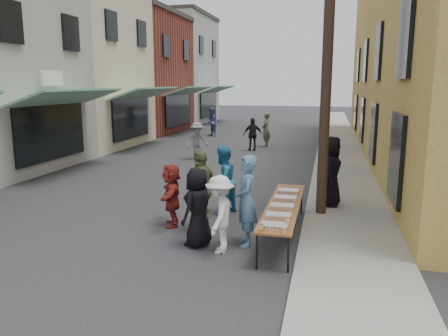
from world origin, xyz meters
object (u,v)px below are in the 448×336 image
at_px(utility_pole_near, 328,37).
at_px(guest_front_c, 223,180).
at_px(utility_pole_mid, 330,61).
at_px(guest_front_a, 198,207).
at_px(serving_table, 284,206).
at_px(utility_pole_far, 330,69).
at_px(server, 330,171).
at_px(catering_tray_sausage, 275,226).

bearing_deg(utility_pole_near, guest_front_c, -172.46).
relative_size(utility_pole_mid, guest_front_a, 5.34).
bearing_deg(serving_table, utility_pole_mid, 86.70).
bearing_deg(utility_pole_far, serving_table, -91.76).
bearing_deg(server, utility_pole_mid, 8.56).
bearing_deg(guest_front_c, server, 136.39).
xyz_separation_m(catering_tray_sausage, guest_front_c, (-1.75, 3.10, 0.11)).
distance_m(utility_pole_near, guest_front_c, 4.42).
bearing_deg(utility_pole_mid, utility_pole_far, 90.00).
height_order(guest_front_a, guest_front_c, guest_front_c).
relative_size(utility_pole_mid, guest_front_c, 4.99).
bearing_deg(utility_pole_near, utility_pole_mid, 90.00).
xyz_separation_m(utility_pole_mid, guest_front_c, (-2.54, -12.34, -3.60)).
height_order(utility_pole_near, serving_table, utility_pole_near).
height_order(guest_front_c, server, server).
xyz_separation_m(utility_pole_near, serving_table, (-0.79, -1.78, -3.79)).
xyz_separation_m(utility_pole_mid, utility_pole_far, (0.00, 12.00, 0.00)).
relative_size(utility_pole_mid, catering_tray_sausage, 18.00).
distance_m(utility_pole_far, guest_front_c, 24.73).
relative_size(utility_pole_near, server, 4.72).
height_order(utility_pole_mid, server, utility_pole_mid).
bearing_deg(guest_front_c, utility_pole_far, -161.74).
bearing_deg(serving_table, guest_front_c, 140.44).
height_order(utility_pole_mid, guest_front_c, utility_pole_mid).
relative_size(utility_pole_far, catering_tray_sausage, 18.00).
relative_size(utility_pole_near, guest_front_c, 4.99).
bearing_deg(catering_tray_sausage, utility_pole_mid, 87.05).
bearing_deg(guest_front_c, utility_pole_mid, -167.42).
height_order(serving_table, guest_front_a, guest_front_a).
relative_size(utility_pole_near, catering_tray_sausage, 18.00).
height_order(utility_pole_near, guest_front_a, utility_pole_near).
relative_size(utility_pole_mid, utility_pole_far, 1.00).
bearing_deg(catering_tray_sausage, server, 76.70).
bearing_deg(catering_tray_sausage, guest_front_a, 157.47).
height_order(utility_pole_mid, catering_tray_sausage, utility_pole_mid).
distance_m(utility_pole_mid, guest_front_a, 15.37).
height_order(serving_table, server, server).
xyz_separation_m(utility_pole_far, guest_front_a, (-2.50, -26.72, -3.66)).
bearing_deg(server, utility_pole_near, 173.07).
bearing_deg(server, guest_front_c, 119.69).
distance_m(utility_pole_mid, guest_front_c, 13.10).
relative_size(guest_front_a, guest_front_c, 0.94).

